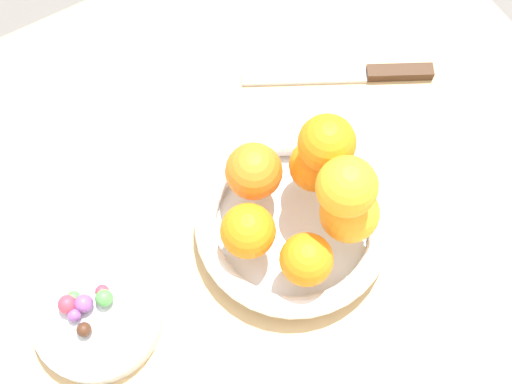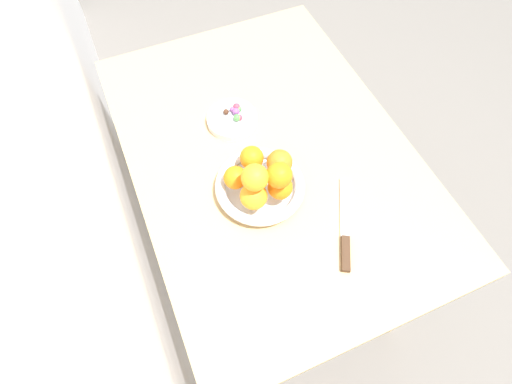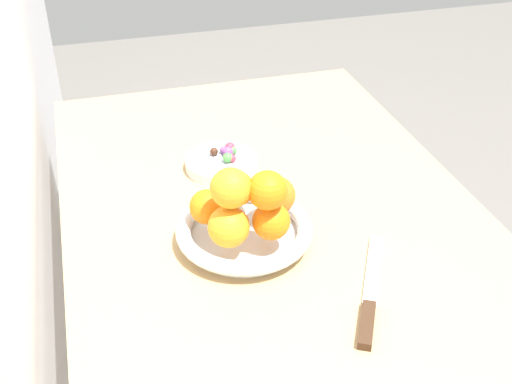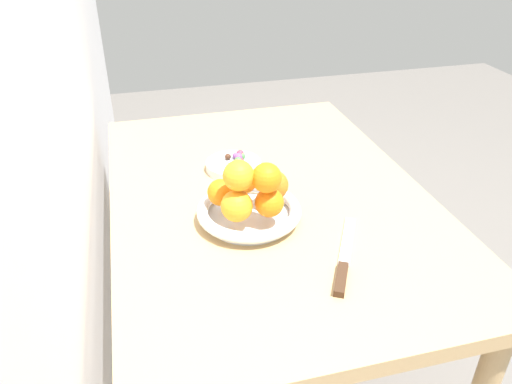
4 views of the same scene
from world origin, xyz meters
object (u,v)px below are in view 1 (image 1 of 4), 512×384
candy_dish (98,317)px  fruit_bowl (292,224)px  orange_4 (254,171)px  candy_ball_1 (84,303)px  orange_1 (306,259)px  orange_6 (347,187)px  candy_ball_5 (102,291)px  orange_5 (327,143)px  orange_2 (349,213)px  orange_3 (316,165)px  dining_table (189,247)px  orange_0 (248,231)px  candy_ball_0 (68,304)px  candy_ball_3 (74,297)px  candy_ball_2 (104,298)px  candy_ball_4 (84,330)px  candy_ball_6 (74,315)px  knife (355,74)px

candy_dish → fruit_bowl: bearing=175.7°
orange_4 → candy_ball_1: (0.24, 0.03, -0.04)m
orange_4 → fruit_bowl: bearing=105.8°
candy_dish → orange_1: size_ratio=2.45×
candy_dish → orange_6: size_ratio=2.25×
candy_dish → candy_ball_5: 0.03m
orange_5 → candy_ball_1: (0.31, -0.01, -0.10)m
orange_6 → orange_2: bearing=141.8°
candy_ball_1 → orange_3: bearing=179.7°
dining_table → candy_ball_1: (0.14, 0.04, 0.12)m
orange_0 → orange_4: bearing=-125.6°
orange_4 → orange_5: size_ratio=1.06×
orange_2 → candy_ball_0: size_ratio=3.13×
orange_5 → candy_ball_3: (0.31, -0.02, -0.10)m
orange_3 → candy_ball_1: orange_3 is taller
orange_3 → candy_ball_5: 0.28m
dining_table → orange_3: orange_3 is taller
candy_ball_1 → candy_ball_2: same height
orange_3 → candy_ball_4: bearing=4.5°
dining_table → candy_ball_3: 0.19m
orange_5 → candy_ball_2: orange_5 is taller
orange_3 → candy_ball_4: 0.32m
orange_1 → orange_3: bearing=-127.7°
fruit_bowl → orange_3: 0.08m
candy_dish → orange_1: 0.25m
orange_1 → candy_ball_0: 0.27m
candy_ball_2 → candy_ball_6: bearing=-0.5°
candy_ball_0 → knife: (-0.46, -0.11, -0.03)m
dining_table → orange_0: 0.18m
orange_1 → candy_ball_0: (0.25, -0.10, -0.04)m
candy_dish → candy_ball_6: bearing=-25.9°
candy_ball_6 → orange_6: bearing=169.1°
orange_4 → candy_ball_2: (0.21, 0.03, -0.04)m
orange_1 → candy_ball_1: size_ratio=2.84×
orange_3 → candy_ball_3: (0.31, -0.01, -0.04)m
orange_2 → candy_ball_2: size_ratio=3.36×
candy_ball_2 → orange_0: bearing=171.5°
candy_ball_0 → candy_ball_6: (-0.00, 0.01, -0.00)m
dining_table → knife: 0.33m
orange_3 → candy_ball_0: bearing=-1.7°
candy_ball_6 → candy_ball_0: bearing=-84.8°
candy_ball_0 → orange_0: bearing=169.3°
dining_table → candy_ball_2: (0.12, 0.05, 0.12)m
candy_dish → knife: bearing=-163.7°
candy_ball_3 → orange_0: bearing=167.5°
orange_3 → candy_ball_4: (0.31, 0.03, -0.04)m
orange_0 → orange_6: orange_6 is taller
candy_ball_1 → knife: (-0.45, -0.11, -0.03)m
orange_1 → candy_ball_2: size_ratio=2.96×
fruit_bowl → candy_ball_6: bearing=-6.0°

